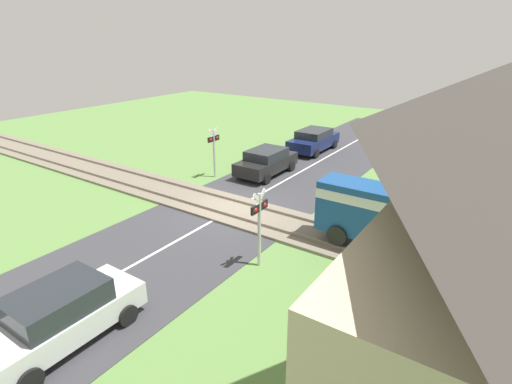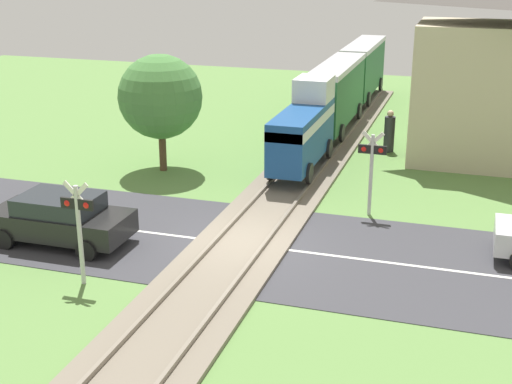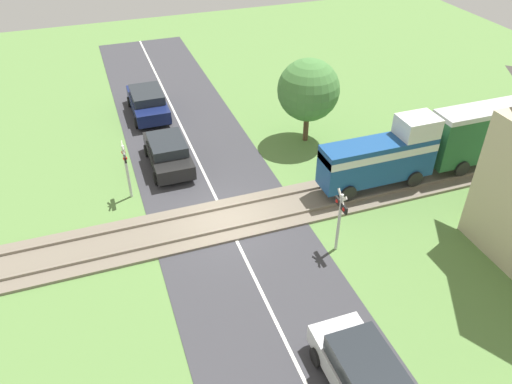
% 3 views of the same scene
% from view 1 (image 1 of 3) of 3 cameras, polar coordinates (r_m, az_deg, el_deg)
% --- Properties ---
extents(ground_plane, '(60.00, 60.00, 0.00)m').
position_cam_1_polar(ground_plane, '(18.21, -3.47, -2.65)').
color(ground_plane, '#5B8442').
extents(road_surface, '(48.00, 6.40, 0.02)m').
position_cam_1_polar(road_surface, '(18.21, -3.47, -2.62)').
color(road_surface, '#38383D').
rests_on(road_surface, ground_plane).
extents(track_bed, '(2.80, 48.00, 0.24)m').
position_cam_1_polar(track_bed, '(18.18, -3.47, -2.45)').
color(track_bed, '#756B5B').
rests_on(track_bed, ground_plane).
extents(car_near_crossing, '(4.12, 1.98, 1.48)m').
position_cam_1_polar(car_near_crossing, '(22.63, 1.47, 4.41)').
color(car_near_crossing, black).
rests_on(car_near_crossing, ground_plane).
extents(car_far_side, '(4.12, 1.90, 1.58)m').
position_cam_1_polar(car_far_side, '(11.73, -26.17, -15.47)').
color(car_far_side, silver).
rests_on(car_far_side, ground_plane).
extents(car_behind_queue, '(4.47, 2.05, 1.49)m').
position_cam_1_polar(car_behind_queue, '(27.66, 8.23, 7.39)').
color(car_behind_queue, '#141E4C').
rests_on(car_behind_queue, ground_plane).
extents(crossing_signal_west_approach, '(0.90, 0.18, 2.79)m').
position_cam_1_polar(crossing_signal_west_approach, '(22.06, -6.05, 6.59)').
color(crossing_signal_west_approach, '#B7B7B7').
rests_on(crossing_signal_west_approach, ground_plane).
extents(crossing_signal_east_approach, '(0.90, 0.18, 2.79)m').
position_cam_1_polar(crossing_signal_east_approach, '(13.22, 0.48, -3.74)').
color(crossing_signal_east_approach, '#B7B7B7').
rests_on(crossing_signal_east_approach, ground_plane).
extents(tree_roadside_hedge, '(3.19, 3.19, 4.49)m').
position_cam_1_polar(tree_roadside_hedge, '(19.38, 20.77, 6.53)').
color(tree_roadside_hedge, brown).
rests_on(tree_roadside_hedge, ground_plane).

